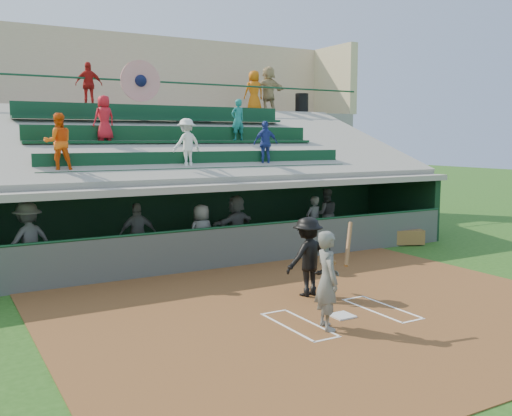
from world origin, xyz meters
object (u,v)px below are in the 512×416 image
home_plate (342,316)px  catcher (324,273)px  batter_at_plate (328,280)px  trash_bin (302,103)px

home_plate → catcher: bearing=71.4°
home_plate → batter_at_plate: 1.21m
batter_at_plate → trash_bin: size_ratio=2.27×
batter_at_plate → trash_bin: trash_bin is taller
batter_at_plate → catcher: bearing=55.5°
trash_bin → batter_at_plate: bearing=-122.4°
catcher → home_plate: bearing=51.2°
home_plate → trash_bin: (7.52, 12.52, 5.00)m
home_plate → catcher: catcher is taller
catcher → trash_bin: trash_bin is taller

